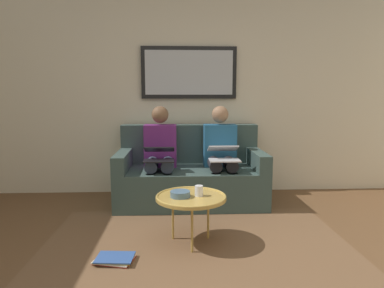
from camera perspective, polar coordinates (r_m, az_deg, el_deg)
wall_rear at (r=4.48m, az=-0.55°, el=8.58°), size 6.00×0.12×2.60m
area_rug at (r=3.01m, az=0.80°, el=-16.54°), size 2.60×1.80×0.01m
couch at (r=4.11m, az=-0.28°, el=-5.23°), size 1.70×0.90×0.90m
framed_mirror at (r=4.40m, az=-0.51°, el=11.85°), size 1.20×0.05×0.65m
coffee_table at (r=2.91m, az=-0.17°, el=-8.98°), size 0.60×0.60×0.43m
cup at (r=2.90m, az=1.17°, el=-7.84°), size 0.07×0.07×0.09m
bowl at (r=2.88m, az=-1.99°, el=-8.36°), size 0.17×0.17×0.05m
person_left at (r=4.02m, az=4.83°, el=-1.28°), size 0.38×0.58×1.14m
laptop_silver at (r=3.78m, az=5.31°, el=-1.58°), size 0.33×0.36×0.16m
person_right at (r=3.99m, az=-5.35°, el=-1.35°), size 0.38×0.58×1.14m
laptop_black at (r=3.75m, az=-5.52°, el=-1.73°), size 0.33×0.34×0.15m
magazine_stack at (r=2.80m, az=-12.86°, el=-18.19°), size 0.32×0.27×0.04m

